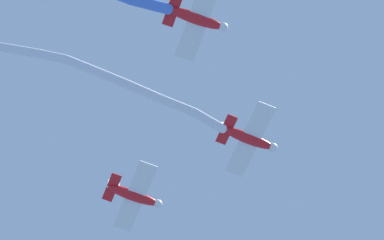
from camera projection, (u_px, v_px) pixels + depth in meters
airplane_lead at (250, 139)px, 68.55m from camera, size 6.96×5.25×1.72m
smoke_trail_lead at (66, 70)px, 68.41m from camera, size 9.05×26.63×5.10m
airplane_left_wing at (135, 196)px, 70.68m from camera, size 6.96×5.26×1.72m
airplane_right_wing at (198, 19)px, 64.77m from camera, size 6.98×5.29×1.72m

